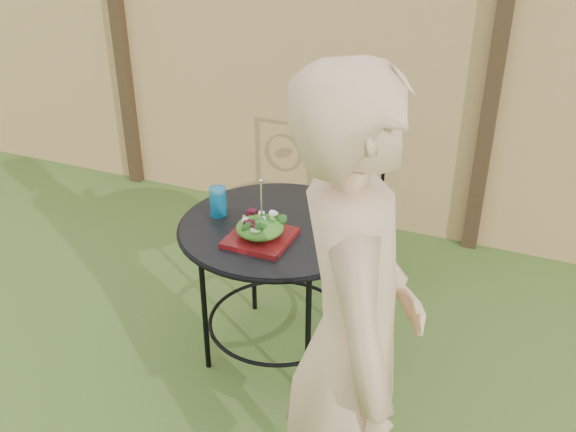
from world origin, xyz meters
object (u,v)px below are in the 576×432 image
(patio_table, at_px, (278,250))
(diner, at_px, (353,344))
(patio_chair, at_px, (343,188))
(salad_plate, at_px, (260,238))

(patio_table, distance_m, diner, 1.11)
(patio_table, relative_size, patio_chair, 0.97)
(diner, bearing_deg, patio_chair, -2.35)
(diner, bearing_deg, salad_plate, 21.07)
(patio_chair, bearing_deg, patio_table, -90.42)
(patio_chair, relative_size, salad_plate, 3.52)
(patio_table, xyz_separation_m, patio_chair, (0.01, 0.93, -0.08))
(patio_table, distance_m, patio_chair, 0.93)
(patio_chair, xyz_separation_m, salad_plate, (-0.02, -1.09, 0.23))
(patio_chair, bearing_deg, salad_plate, -90.90)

